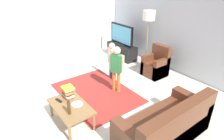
{
  "coord_description": "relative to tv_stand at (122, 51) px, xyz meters",
  "views": [
    {
      "loc": [
        3.36,
        -1.9,
        2.7
      ],
      "look_at": [
        0.0,
        0.6,
        0.65
      ],
      "focal_mm": 31.1,
      "sensor_mm": 36.0,
      "label": 1
    }
  ],
  "objects": [
    {
      "name": "floor_lamp",
      "position": [
        1.04,
        0.15,
        1.3
      ],
      "size": [
        0.36,
        0.36,
        1.78
      ],
      "color": "#262626",
      "rests_on": "ground"
    },
    {
      "name": "coffee_table",
      "position": [
        2.1,
        -3.01,
        0.13
      ],
      "size": [
        1.0,
        0.6,
        0.42
      ],
      "color": "olive",
      "rests_on": "ground"
    },
    {
      "name": "area_rug",
      "position": [
        1.44,
        -2.01,
        -0.24
      ],
      "size": [
        2.2,
        1.6,
        0.01
      ],
      "primitive_type": "cube",
      "color": "#9E2D28",
      "rests_on": "ground"
    },
    {
      "name": "book_stack",
      "position": [
        1.8,
        -2.9,
        0.3
      ],
      "size": [
        0.31,
        0.23,
        0.22
      ],
      "color": "red",
      "rests_on": "coffee_table"
    },
    {
      "name": "child_near_tv",
      "position": [
        1.08,
        -1.24,
        0.4
      ],
      "size": [
        0.36,
        0.17,
        1.08
      ],
      "color": "#4C4C59",
      "rests_on": "ground"
    },
    {
      "name": "wall_left",
      "position": [
        -1.3,
        -2.3,
        1.11
      ],
      "size": [
        0.12,
        6.0,
        2.7
      ],
      "primitive_type": "cube",
      "color": "silver",
      "rests_on": "ground"
    },
    {
      "name": "tv_stand",
      "position": [
        0.0,
        0.0,
        0.0
      ],
      "size": [
        1.2,
        0.44,
        0.5
      ],
      "color": "black",
      "rests_on": "ground"
    },
    {
      "name": "armchair",
      "position": [
        1.67,
        -0.04,
        0.05
      ],
      "size": [
        0.6,
        0.6,
        0.9
      ],
      "color": "brown",
      "rests_on": "ground"
    },
    {
      "name": "plate",
      "position": [
        2.15,
        -2.89,
        0.18
      ],
      "size": [
        0.22,
        0.22,
        0.02
      ],
      "color": "white",
      "rests_on": "coffee_table"
    },
    {
      "name": "couch",
      "position": [
        3.54,
        -1.85,
        0.05
      ],
      "size": [
        0.8,
        1.8,
        0.86
      ],
      "color": "brown",
      "rests_on": "ground"
    },
    {
      "name": "child_center",
      "position": [
        1.69,
        -1.55,
        0.48
      ],
      "size": [
        0.37,
        0.24,
        1.21
      ],
      "color": "orange",
      "rests_on": "ground"
    },
    {
      "name": "wall_back",
      "position": [
        1.7,
        0.7,
        1.11
      ],
      "size": [
        6.0,
        0.12,
        2.7
      ],
      "primitive_type": "cube",
      "color": "silver",
      "rests_on": "ground"
    },
    {
      "name": "bottle",
      "position": [
        2.32,
        -3.13,
        0.31
      ],
      "size": [
        0.06,
        0.06,
        0.31
      ],
      "color": "#4C3319",
      "rests_on": "coffee_table"
    },
    {
      "name": "tv_remote",
      "position": [
        1.82,
        -3.13,
        0.19
      ],
      "size": [
        0.18,
        0.09,
        0.02
      ],
      "primitive_type": "cube",
      "rotation": [
        0.0,
        0.0,
        0.23
      ],
      "color": "black",
      "rests_on": "coffee_table"
    },
    {
      "name": "tv",
      "position": [
        -0.0,
        -0.02,
        0.6
      ],
      "size": [
        1.1,
        0.28,
        0.71
      ],
      "color": "black",
      "rests_on": "tv_stand"
    },
    {
      "name": "ground",
      "position": [
        1.7,
        -2.3,
        -0.24
      ],
      "size": [
        7.8,
        7.8,
        0.0
      ],
      "primitive_type": "plane",
      "color": "beige"
    }
  ]
}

